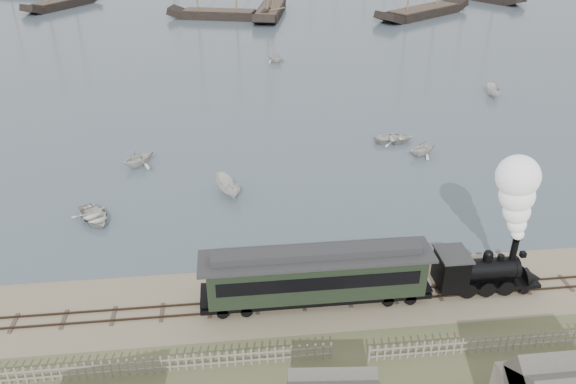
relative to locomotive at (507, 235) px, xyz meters
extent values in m
plane|color=tan|center=(-14.95, 2.00, -4.25)|extent=(600.00, 600.00, 0.00)
cube|color=#34261C|center=(-14.95, -0.50, -4.15)|extent=(120.00, 0.08, 0.12)
cube|color=#34261C|center=(-14.95, 0.50, -4.15)|extent=(120.00, 0.08, 0.12)
cube|color=#3F3028|center=(-14.95, 0.00, -4.22)|extent=(120.00, 1.80, 0.06)
cube|color=black|center=(-0.75, 0.00, -3.55)|extent=(6.70, 1.97, 0.25)
cylinder|color=black|center=(-1.14, 0.00, -2.56)|extent=(4.14, 1.48, 1.48)
cube|color=black|center=(-3.31, 0.00, -2.37)|extent=(1.77, 2.17, 2.26)
cube|color=#303033|center=(-3.31, 0.00, -1.19)|extent=(1.97, 2.36, 0.12)
cylinder|color=black|center=(0.73, 0.00, -1.24)|extent=(0.43, 0.43, 1.58)
sphere|color=black|center=(-0.95, 0.00, -1.41)|extent=(0.63, 0.63, 0.63)
cone|color=black|center=(2.40, 0.00, -3.65)|extent=(1.38, 1.97, 1.97)
cube|color=black|center=(1.42, 0.00, -1.58)|extent=(0.34, 0.34, 0.34)
cube|color=black|center=(-12.15, 0.00, -3.52)|extent=(14.62, 2.40, 0.37)
cube|color=black|center=(-12.15, 0.00, -2.05)|extent=(13.58, 2.61, 2.61)
cube|color=black|center=(-12.15, -1.33, -1.79)|extent=(12.53, 0.06, 0.94)
cube|color=black|center=(-12.15, 1.33, -1.79)|extent=(12.53, 0.06, 0.94)
cube|color=#303033|center=(-12.15, 0.00, -0.70)|extent=(14.62, 2.82, 0.19)
cube|color=#303033|center=(-12.15, 0.00, -0.38)|extent=(13.06, 1.25, 0.47)
imported|color=silver|center=(-16.29, 1.89, -3.90)|extent=(2.85, 3.70, 0.71)
imported|color=silver|center=(-28.24, 11.69, -3.77)|extent=(4.96, 4.56, 0.84)
imported|color=silver|center=(-25.90, 21.50, -3.30)|extent=(4.41, 4.47, 1.78)
imported|color=silver|center=(-17.58, 14.98, -3.46)|extent=(4.02, 2.84, 1.45)
imported|color=silver|center=(-0.09, 24.33, -3.77)|extent=(3.13, 4.24, 0.85)
imported|color=silver|center=(1.79, 20.87, -3.37)|extent=(3.68, 3.92, 1.65)
imported|color=silver|center=(16.41, 37.25, -3.51)|extent=(3.69, 1.84, 1.36)
imported|color=silver|center=(-9.68, 55.79, -3.30)|extent=(4.43, 4.31, 1.78)
camera|label=1|loc=(-17.04, -28.07, 19.47)|focal=35.00mm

